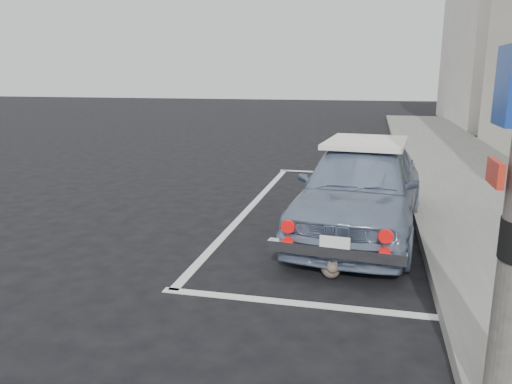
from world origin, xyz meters
TOP-DOWN VIEW (x-y plane):
  - ground at (0.00, 0.00)m, footprint 80.00×80.00m
  - building_far at (6.35, 20.00)m, footprint 3.50×10.00m
  - pline_rear at (0.50, -0.50)m, footprint 3.00×0.12m
  - pline_front at (0.50, 6.50)m, footprint 3.00×0.12m
  - pline_side at (-0.90, 3.00)m, footprint 0.12×7.00m
  - retro_coupe at (0.98, 2.00)m, footprint 2.02×4.13m
  - cat at (0.72, 0.25)m, footprint 0.29×0.50m

SIDE VIEW (x-z plane):
  - ground at x=0.00m, z-range 0.00..0.00m
  - pline_rear at x=0.50m, z-range 0.00..0.01m
  - pline_front at x=0.50m, z-range 0.00..0.01m
  - pline_side at x=-0.90m, z-range 0.00..0.01m
  - cat at x=0.72m, z-range -0.01..0.26m
  - retro_coupe at x=0.98m, z-range 0.01..1.36m
  - building_far at x=6.35m, z-range 0.00..8.00m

